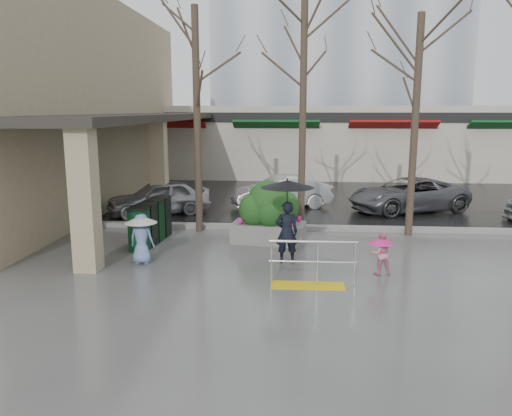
# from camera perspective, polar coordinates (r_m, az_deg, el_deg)

# --- Properties ---
(ground) EXTENTS (120.00, 120.00, 0.00)m
(ground) POSITION_cam_1_polar(r_m,az_deg,el_deg) (12.24, -0.34, -6.82)
(ground) COLOR #51514F
(ground) RESTS_ON ground
(street_asphalt) EXTENTS (120.00, 36.00, 0.01)m
(street_asphalt) POSITION_cam_1_polar(r_m,az_deg,el_deg) (33.83, 2.73, 4.73)
(street_asphalt) COLOR black
(street_asphalt) RESTS_ON ground
(curb) EXTENTS (120.00, 0.30, 0.15)m
(curb) POSITION_cam_1_polar(r_m,az_deg,el_deg) (16.07, 0.83, -2.18)
(curb) COLOR gray
(curb) RESTS_ON ground
(near_building) EXTENTS (6.00, 18.00, 8.00)m
(near_building) POSITION_cam_1_polar(r_m,az_deg,el_deg) (21.99, -22.99, 10.86)
(near_building) COLOR tan
(near_building) RESTS_ON ground
(canopy_slab) EXTENTS (2.80, 18.00, 0.25)m
(canopy_slab) POSITION_cam_1_polar(r_m,az_deg,el_deg) (20.43, -12.20, 10.47)
(canopy_slab) COLOR #2D2823
(canopy_slab) RESTS_ON pillar_front
(pillar_front) EXTENTS (0.55, 0.55, 3.50)m
(pillar_front) POSITION_cam_1_polar(r_m,az_deg,el_deg) (12.29, -19.00, 1.05)
(pillar_front) COLOR tan
(pillar_front) RESTS_ON ground
(pillar_back) EXTENTS (0.55, 0.55, 3.50)m
(pillar_back) POSITION_cam_1_polar(r_m,az_deg,el_deg) (18.38, -11.03, 4.61)
(pillar_back) COLOR tan
(pillar_back) RESTS_ON ground
(storefront_row) EXTENTS (34.00, 6.74, 4.00)m
(storefront_row) POSITION_cam_1_polar(r_m,az_deg,el_deg) (29.64, 6.45, 7.66)
(storefront_row) COLOR beige
(storefront_row) RESTS_ON ground
(handrail) EXTENTS (1.90, 0.50, 1.03)m
(handrail) POSITION_cam_1_polar(r_m,az_deg,el_deg) (10.95, 6.29, -7.01)
(handrail) COLOR yellow
(handrail) RESTS_ON ground
(tree_west) EXTENTS (3.20, 3.20, 6.80)m
(tree_west) POSITION_cam_1_polar(r_m,az_deg,el_deg) (15.55, -6.88, 15.89)
(tree_west) COLOR #382B21
(tree_west) RESTS_ON ground
(tree_midwest) EXTENTS (3.20, 3.20, 7.00)m
(tree_midwest) POSITION_cam_1_polar(r_m,az_deg,el_deg) (15.28, 5.48, 16.57)
(tree_midwest) COLOR #382B21
(tree_midwest) RESTS_ON ground
(tree_mideast) EXTENTS (3.20, 3.20, 6.50)m
(tree_mideast) POSITION_cam_1_polar(r_m,az_deg,el_deg) (15.65, 18.04, 14.59)
(tree_mideast) COLOR #382B21
(tree_mideast) RESTS_ON ground
(woman) EXTENTS (1.34, 1.34, 2.14)m
(woman) POSITION_cam_1_polar(r_m,az_deg,el_deg) (12.32, 3.56, -0.09)
(woman) COLOR black
(woman) RESTS_ON ground
(child_pink) EXTENTS (0.60, 0.60, 1.02)m
(child_pink) POSITION_cam_1_polar(r_m,az_deg,el_deg) (11.95, 14.08, -4.66)
(child_pink) COLOR pink
(child_pink) RESTS_ON ground
(child_blue) EXTENTS (0.81, 0.81, 1.26)m
(child_blue) POSITION_cam_1_polar(r_m,az_deg,el_deg) (12.71, -12.97, -2.84)
(child_blue) COLOR #6D88C1
(child_blue) RESTS_ON ground
(planter) EXTENTS (2.19, 1.32, 1.80)m
(planter) POSITION_cam_1_polar(r_m,az_deg,el_deg) (14.36, 1.50, -0.57)
(planter) COLOR slate
(planter) RESTS_ON ground
(news_boxes) EXTENTS (0.70, 2.21, 1.22)m
(news_boxes) POSITION_cam_1_polar(r_m,az_deg,el_deg) (14.63, -11.91, -1.60)
(news_boxes) COLOR #0D3A1D
(news_boxes) RESTS_ON ground
(car_a) EXTENTS (3.98, 2.97, 1.26)m
(car_a) POSITION_cam_1_polar(r_m,az_deg,el_deg) (18.59, -11.07, 1.19)
(car_a) COLOR #ACACB1
(car_a) RESTS_ON ground
(car_b) EXTENTS (4.05, 2.56, 1.26)m
(car_b) POSITION_cam_1_polar(r_m,az_deg,el_deg) (19.44, 2.93, 1.81)
(car_b) COLOR silver
(car_b) RESTS_ON ground
(car_c) EXTENTS (4.99, 3.62, 1.26)m
(car_c) POSITION_cam_1_polar(r_m,az_deg,el_deg) (19.70, 16.97, 1.47)
(car_c) COLOR #575A5E
(car_c) RESTS_ON ground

